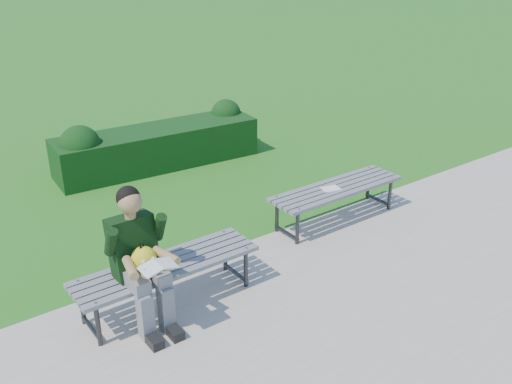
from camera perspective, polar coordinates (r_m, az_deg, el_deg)
name	(u,v)px	position (r m, az deg, el deg)	size (l,w,h in m)	color
ground	(235,247)	(6.62, -2.09, -5.54)	(80.00, 80.00, 0.00)	#206814
walkway	(341,322)	(5.49, 8.51, -12.78)	(30.00, 3.50, 0.02)	#B7AD99
hedge	(155,144)	(8.93, -10.04, 4.70)	(3.18, 1.01, 0.86)	#193A13
bench_left	(167,269)	(5.50, -8.91, -7.59)	(1.80, 0.50, 0.46)	slate
bench_right	(336,191)	(7.09, 8.05, 0.11)	(1.80, 0.50, 0.46)	slate
seated_boy	(139,255)	(5.17, -11.58, -6.20)	(0.56, 0.76, 1.31)	gray
paper_sheet	(331,189)	(7.00, 7.48, 0.35)	(0.25, 0.21, 0.01)	white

